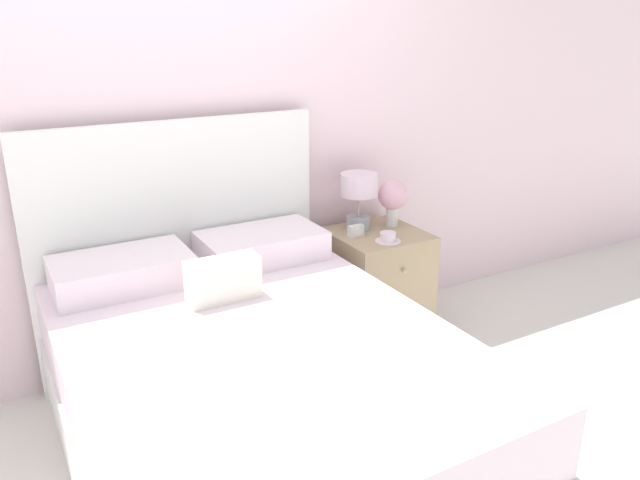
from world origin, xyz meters
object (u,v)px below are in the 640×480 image
flower_vase (393,197)px  alarm_clock (356,231)px  nightstand (376,284)px  bed (253,385)px  table_lamp (359,192)px  teacup (388,238)px

flower_vase → alarm_clock: bearing=-168.6°
nightstand → bed: bearing=-149.0°
flower_vase → table_lamp: bearing=166.7°
bed → table_lamp: size_ratio=6.07×
table_lamp → alarm_clock: (-0.08, -0.10, -0.18)m
teacup → alarm_clock: bearing=123.1°
nightstand → table_lamp: bearing=118.7°
bed → table_lamp: bearing=36.9°
nightstand → flower_vase: size_ratio=2.36×
flower_vase → teacup: flower_vase is taller
bed → alarm_clock: 1.13m
table_lamp → flower_vase: 0.21m
bed → nightstand: bed is taller
alarm_clock → bed: bearing=-144.9°
nightstand → alarm_clock: bearing=177.9°
table_lamp → teacup: bearing=-85.7°
bed → table_lamp: 1.31m
nightstand → alarm_clock: alarm_clock is taller
nightstand → table_lamp: (-0.06, 0.11, 0.52)m
bed → flower_vase: bearing=30.2°
bed → flower_vase: (1.17, 0.68, 0.45)m
flower_vase → alarm_clock: size_ratio=3.08×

